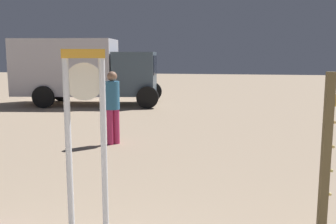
# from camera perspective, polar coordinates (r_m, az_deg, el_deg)

# --- Properties ---
(standing_clock) EXTENTS (0.47, 0.25, 2.27)m
(standing_clock) POSITION_cam_1_polar(r_m,az_deg,el_deg) (4.40, -12.25, -2.13)
(standing_clock) COLOR white
(standing_clock) RESTS_ON ground_plane
(person_distant) EXTENTS (0.34, 0.34, 1.79)m
(person_distant) POSITION_cam_1_polar(r_m,az_deg,el_deg) (9.36, -8.30, 1.21)
(person_distant) COLOR #C12C5D
(person_distant) RESTS_ON ground_plane
(box_truck_near) EXTENTS (6.46, 3.22, 2.83)m
(box_truck_near) POSITION_cam_1_polar(r_m,az_deg,el_deg) (17.05, -12.67, 6.31)
(box_truck_near) COLOR silver
(box_truck_near) RESTS_ON ground_plane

